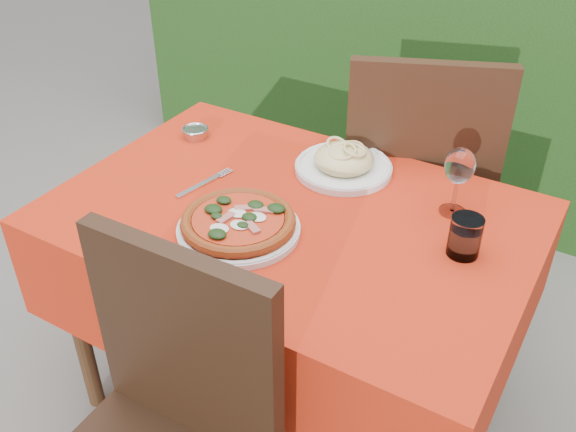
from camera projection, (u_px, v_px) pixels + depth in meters
The scene contains 10 objects.
ground at pixel (291, 397), 2.13m from camera, with size 60.00×60.00×0.00m, color #615C58.
hedge at pixel (478, 1), 2.71m from camera, with size 3.20×0.55×1.78m.
dining_table at pixel (291, 256), 1.79m from camera, with size 1.26×0.86×0.75m.
chair_far at pixel (416, 178), 2.13m from camera, with size 0.62×0.62×1.05m.
pizza_plate at pixel (238, 224), 1.61m from camera, with size 0.33×0.33×0.06m.
pasta_plate at pixel (344, 162), 1.86m from camera, with size 0.28×0.28×0.08m.
water_glass at pixel (465, 238), 1.53m from camera, with size 0.08×0.08×0.10m.
wine_glass at pixel (459, 169), 1.62m from camera, with size 0.08×0.08×0.19m.
fork at pixel (199, 186), 1.80m from camera, with size 0.03×0.22×0.01m, color silver.
steel_ramekin at pixel (196, 133), 2.04m from camera, with size 0.08×0.08×0.03m, color #B2B2B9.
Camera 1 is at (0.72, -1.22, 1.70)m, focal length 40.00 mm.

